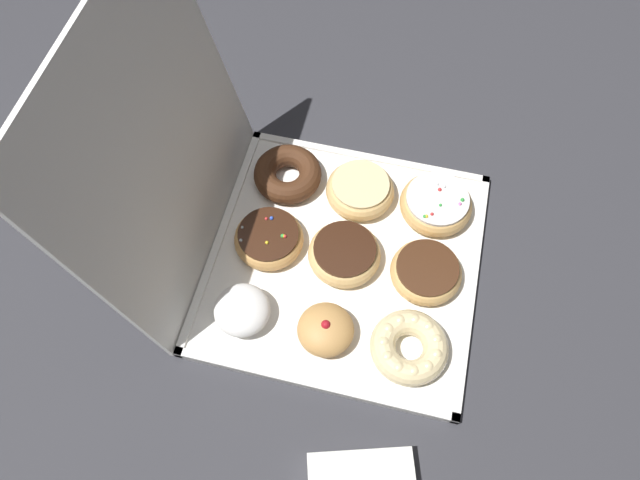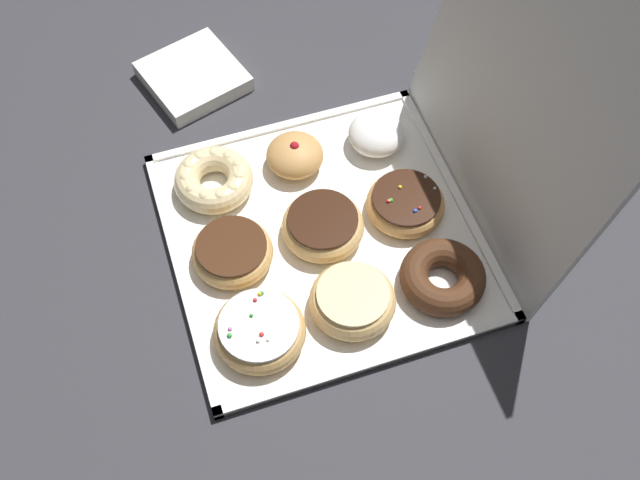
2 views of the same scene
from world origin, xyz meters
The scene contains 13 objects.
ground_plane centered at (0.00, 0.00, 0.00)m, with size 3.00×3.00×0.00m, color #333338.
donut_box centered at (0.00, 0.00, 0.01)m, with size 0.41×0.41×0.01m.
box_lid_open centered at (0.00, 0.25, 0.21)m, with size 0.41×0.43×0.01m, color white.
cruller_donut_0 centered at (-0.12, -0.12, 0.03)m, with size 0.11×0.11×0.04m.
chocolate_frosted_donut_1 centered at (0.00, -0.13, 0.03)m, with size 0.11×0.11×0.04m.
sprinkle_donut_2 centered at (0.12, -0.12, 0.03)m, with size 0.12×0.12×0.04m.
jelly_filled_donut_3 centered at (-0.13, 0.00, 0.03)m, with size 0.08×0.08×0.05m.
chocolate_frosted_donut_4 centered at (0.00, 0.00, 0.03)m, with size 0.11×0.11×0.04m.
glazed_ring_donut_5 centered at (0.12, 0.00, 0.03)m, with size 0.11×0.11×0.04m.
powdered_filled_donut_6 centered at (-0.13, 0.13, 0.03)m, with size 0.08×0.08×0.05m.
sprinkle_donut_7 centered at (0.00, 0.12, 0.03)m, with size 0.11×0.11×0.04m.
chocolate_cake_ring_donut_8 centered at (0.12, 0.12, 0.03)m, with size 0.11×0.11×0.04m.
napkin_stack centered at (-0.34, -0.10, 0.01)m, with size 0.14×0.14×0.03m, color white.
Camera 2 is at (0.54, -0.18, 0.91)m, focal length 43.44 mm.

